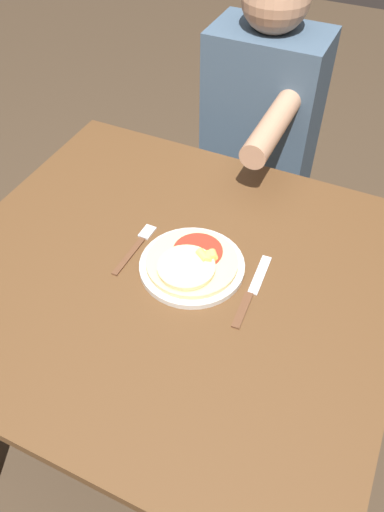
# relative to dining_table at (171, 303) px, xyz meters

# --- Properties ---
(ground_plane) EXTENTS (8.00, 8.00, 0.00)m
(ground_plane) POSITION_rel_dining_table_xyz_m (0.00, 0.00, -0.65)
(ground_plane) COLOR #423323
(dining_table) EXTENTS (1.03, 0.94, 0.77)m
(dining_table) POSITION_rel_dining_table_xyz_m (0.00, 0.00, 0.00)
(dining_table) COLOR brown
(dining_table) RESTS_ON ground_plane
(plate) EXTENTS (0.24, 0.24, 0.01)m
(plate) POSITION_rel_dining_table_xyz_m (0.04, 0.03, 0.12)
(plate) COLOR beige
(plate) RESTS_ON dining_table
(pizza) EXTENTS (0.21, 0.21, 0.04)m
(pizza) POSITION_rel_dining_table_xyz_m (0.04, 0.03, 0.14)
(pizza) COLOR #E0C689
(pizza) RESTS_ON plate
(fork) EXTENTS (0.03, 0.18, 0.00)m
(fork) POSITION_rel_dining_table_xyz_m (-0.11, 0.04, 0.12)
(fork) COLOR brown
(fork) RESTS_ON dining_table
(knife) EXTENTS (0.03, 0.22, 0.00)m
(knife) POSITION_rel_dining_table_xyz_m (0.19, 0.02, 0.12)
(knife) COLOR brown
(knife) RESTS_ON dining_table
(person_diner) EXTENTS (0.35, 0.52, 1.22)m
(person_diner) POSITION_rel_dining_table_xyz_m (-0.03, 0.72, 0.06)
(person_diner) COLOR #2D2D38
(person_diner) RESTS_ON ground_plane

